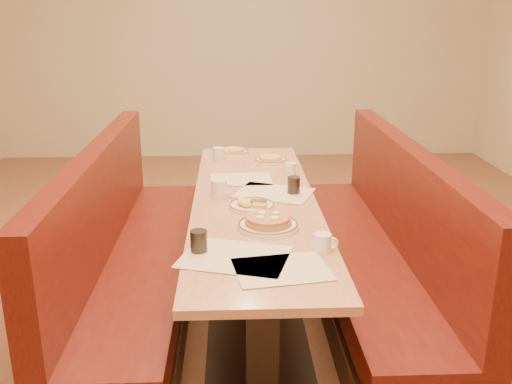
{
  "coord_description": "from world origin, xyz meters",
  "views": [
    {
      "loc": [
        -0.13,
        -3.09,
        1.79
      ],
      "look_at": [
        0.0,
        -0.17,
        0.85
      ],
      "focal_mm": 40.0,
      "sensor_mm": 36.0,
      "label": 1
    }
  ],
  "objects_px": {
    "booth_left": "(130,264)",
    "soda_tumbler_mid": "(294,185)",
    "coffee_mug_a": "(323,243)",
    "coffee_mug_d": "(219,153)",
    "pancake_plate": "(268,223)",
    "eggs_plate": "(251,205)",
    "booth_right": "(377,259)",
    "diner_table": "(255,259)",
    "coffee_mug_c": "(291,168)",
    "coffee_mug_b": "(220,188)",
    "soda_tumbler_near": "(199,242)"
  },
  "relations": [
    {
      "from": "booth_left",
      "to": "coffee_mug_a",
      "type": "distance_m",
      "value": 1.33
    },
    {
      "from": "booth_left",
      "to": "soda_tumbler_mid",
      "type": "relative_size",
      "value": 24.18
    },
    {
      "from": "coffee_mug_c",
      "to": "coffee_mug_d",
      "type": "xyz_separation_m",
      "value": [
        -0.48,
        0.41,
        0.0
      ]
    },
    {
      "from": "eggs_plate",
      "to": "booth_left",
      "type": "bearing_deg",
      "value": 169.19
    },
    {
      "from": "diner_table",
      "to": "coffee_mug_b",
      "type": "xyz_separation_m",
      "value": [
        -0.2,
        0.05,
        0.43
      ]
    },
    {
      "from": "coffee_mug_a",
      "to": "soda_tumbler_near",
      "type": "relative_size",
      "value": 1.06
    },
    {
      "from": "coffee_mug_a",
      "to": "coffee_mug_d",
      "type": "distance_m",
      "value": 1.73
    },
    {
      "from": "eggs_plate",
      "to": "soda_tumbler_near",
      "type": "xyz_separation_m",
      "value": [
        -0.25,
        -0.6,
        0.04
      ]
    },
    {
      "from": "diner_table",
      "to": "booth_right",
      "type": "height_order",
      "value": "booth_right"
    },
    {
      "from": "coffee_mug_a",
      "to": "soda_tumbler_mid",
      "type": "xyz_separation_m",
      "value": [
        -0.04,
        0.84,
        0.01
      ]
    },
    {
      "from": "booth_left",
      "to": "pancake_plate",
      "type": "height_order",
      "value": "booth_left"
    },
    {
      "from": "diner_table",
      "to": "soda_tumbler_near",
      "type": "xyz_separation_m",
      "value": [
        -0.28,
        -0.73,
        0.43
      ]
    },
    {
      "from": "coffee_mug_b",
      "to": "diner_table",
      "type": "bearing_deg",
      "value": -10.6
    },
    {
      "from": "coffee_mug_b",
      "to": "soda_tumbler_mid",
      "type": "bearing_deg",
      "value": 10.34
    },
    {
      "from": "pancake_plate",
      "to": "coffee_mug_a",
      "type": "height_order",
      "value": "coffee_mug_a"
    },
    {
      "from": "coffee_mug_d",
      "to": "pancake_plate",
      "type": "bearing_deg",
      "value": -74.73
    },
    {
      "from": "eggs_plate",
      "to": "soda_tumbler_mid",
      "type": "bearing_deg",
      "value": 42.03
    },
    {
      "from": "pancake_plate",
      "to": "eggs_plate",
      "type": "distance_m",
      "value": 0.32
    },
    {
      "from": "pancake_plate",
      "to": "booth_right",
      "type": "bearing_deg",
      "value": 32.9
    },
    {
      "from": "pancake_plate",
      "to": "soda_tumbler_mid",
      "type": "xyz_separation_m",
      "value": [
        0.18,
        0.54,
        0.03
      ]
    },
    {
      "from": "eggs_plate",
      "to": "coffee_mug_a",
      "type": "relative_size",
      "value": 2.3
    },
    {
      "from": "booth_left",
      "to": "coffee_mug_d",
      "type": "distance_m",
      "value": 1.13
    },
    {
      "from": "diner_table",
      "to": "soda_tumbler_mid",
      "type": "xyz_separation_m",
      "value": [
        0.23,
        0.1,
        0.43
      ]
    },
    {
      "from": "coffee_mug_c",
      "to": "soda_tumbler_mid",
      "type": "relative_size",
      "value": 1.0
    },
    {
      "from": "booth_right",
      "to": "soda_tumbler_near",
      "type": "height_order",
      "value": "booth_right"
    },
    {
      "from": "coffee_mug_d",
      "to": "booth_left",
      "type": "bearing_deg",
      "value": -115.22
    },
    {
      "from": "coffee_mug_a",
      "to": "coffee_mug_c",
      "type": "distance_m",
      "value": 1.25
    },
    {
      "from": "coffee_mug_d",
      "to": "soda_tumbler_mid",
      "type": "distance_m",
      "value": 0.93
    },
    {
      "from": "eggs_plate",
      "to": "coffee_mug_d",
      "type": "distance_m",
      "value": 1.07
    },
    {
      "from": "pancake_plate",
      "to": "coffee_mug_b",
      "type": "height_order",
      "value": "coffee_mug_b"
    },
    {
      "from": "diner_table",
      "to": "coffee_mug_a",
      "type": "height_order",
      "value": "coffee_mug_a"
    },
    {
      "from": "booth_right",
      "to": "eggs_plate",
      "type": "distance_m",
      "value": 0.87
    },
    {
      "from": "diner_table",
      "to": "eggs_plate",
      "type": "bearing_deg",
      "value": -100.59
    },
    {
      "from": "coffee_mug_b",
      "to": "coffee_mug_c",
      "type": "distance_m",
      "value": 0.64
    },
    {
      "from": "coffee_mug_a",
      "to": "booth_right",
      "type": "bearing_deg",
      "value": 65.23
    },
    {
      "from": "diner_table",
      "to": "booth_left",
      "type": "bearing_deg",
      "value": 180.0
    },
    {
      "from": "diner_table",
      "to": "soda_tumbler_near",
      "type": "height_order",
      "value": "soda_tumbler_near"
    },
    {
      "from": "booth_right",
      "to": "coffee_mug_a",
      "type": "height_order",
      "value": "booth_right"
    },
    {
      "from": "booth_left",
      "to": "soda_tumbler_mid",
      "type": "height_order",
      "value": "booth_left"
    },
    {
      "from": "eggs_plate",
      "to": "coffee_mug_b",
      "type": "height_order",
      "value": "coffee_mug_b"
    },
    {
      "from": "pancake_plate",
      "to": "coffee_mug_d",
      "type": "distance_m",
      "value": 1.38
    },
    {
      "from": "booth_left",
      "to": "soda_tumbler_near",
      "type": "relative_size",
      "value": 23.92
    },
    {
      "from": "coffee_mug_c",
      "to": "coffee_mug_a",
      "type": "bearing_deg",
      "value": -110.67
    },
    {
      "from": "soda_tumbler_near",
      "to": "booth_left",
      "type": "bearing_deg",
      "value": 121.76
    },
    {
      "from": "coffee_mug_a",
      "to": "soda_tumbler_near",
      "type": "distance_m",
      "value": 0.56
    },
    {
      "from": "coffee_mug_d",
      "to": "diner_table",
      "type": "bearing_deg",
      "value": -72.41
    },
    {
      "from": "coffee_mug_d",
      "to": "soda_tumbler_mid",
      "type": "height_order",
      "value": "soda_tumbler_mid"
    },
    {
      "from": "booth_right",
      "to": "pancake_plate",
      "type": "xyz_separation_m",
      "value": [
        -0.68,
        -0.44,
        0.41
      ]
    },
    {
      "from": "pancake_plate",
      "to": "soda_tumbler_mid",
      "type": "relative_size",
      "value": 3.0
    },
    {
      "from": "diner_table",
      "to": "coffee_mug_d",
      "type": "relative_size",
      "value": 21.65
    }
  ]
}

